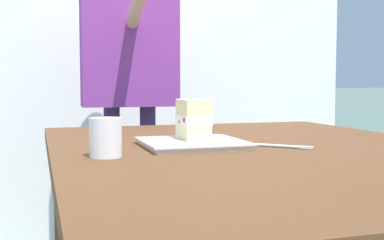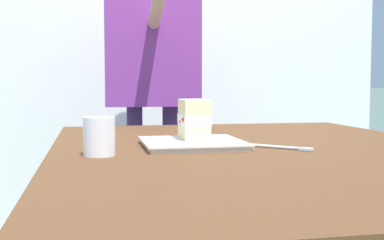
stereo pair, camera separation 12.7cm
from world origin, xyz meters
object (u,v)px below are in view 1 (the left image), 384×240
patio_table (263,180)px  coffee_cup (105,137)px  dessert_plate (192,143)px  cake_slice (193,119)px  dessert_fork (283,146)px  diner_person (129,50)px

patio_table → coffee_cup: coffee_cup is taller
dessert_plate → cake_slice: 0.06m
cake_slice → dessert_fork: (-0.11, -0.20, -0.06)m
dessert_plate → dessert_fork: size_ratio=1.91×
dessert_plate → diner_person: (1.03, -0.03, 0.30)m
coffee_cup → diner_person: diner_person is taller
dessert_fork → diner_person: diner_person is taller
dessert_fork → diner_person: (1.13, 0.19, 0.31)m
dessert_plate → dessert_fork: (-0.09, -0.21, -0.00)m
patio_table → diner_person: (1.09, 0.15, 0.40)m
coffee_cup → dessert_fork: bearing=-86.7°
dessert_plate → coffee_cup: 0.27m
dessert_fork → coffee_cup: bearing=93.3°
cake_slice → dessert_fork: 0.24m
cake_slice → dessert_fork: size_ratio=0.82×
patio_table → coffee_cup: (-0.07, 0.41, 0.13)m
patio_table → dessert_plate: size_ratio=5.64×
dessert_fork → diner_person: 1.18m
diner_person → coffee_cup: bearing=167.3°
dessert_plate → diner_person: bearing=-1.4°
coffee_cup → cake_slice: bearing=-60.3°
dessert_plate → patio_table: bearing=-107.2°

